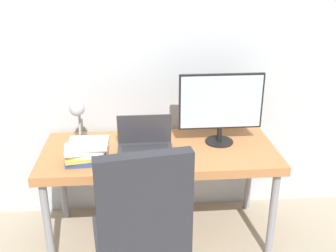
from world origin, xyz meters
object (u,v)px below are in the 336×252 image
(laptop, at_px, (145,143))
(book_stack, at_px, (86,152))
(desk_lamp, at_px, (78,115))
(office_chair, at_px, (142,237))
(monitor, at_px, (221,105))

(laptop, distance_m, book_stack, 0.40)
(laptop, xyz_separation_m, desk_lamp, (-0.45, 0.11, 0.18))
(desk_lamp, height_order, office_chair, office_chair)
(desk_lamp, distance_m, office_chair, 1.05)
(monitor, relative_size, book_stack, 2.01)
(desk_lamp, relative_size, book_stack, 1.14)
(office_chair, relative_size, book_stack, 3.92)
(desk_lamp, xyz_separation_m, office_chair, (0.40, -0.91, -0.32))
(book_stack, bearing_deg, laptop, 21.79)
(monitor, bearing_deg, laptop, -171.32)
(laptop, height_order, desk_lamp, desk_lamp)
(monitor, xyz_separation_m, desk_lamp, (-0.97, 0.03, -0.05))
(office_chair, bearing_deg, book_stack, 116.95)
(monitor, bearing_deg, office_chair, -122.91)
(book_stack, bearing_deg, office_chair, -63.05)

